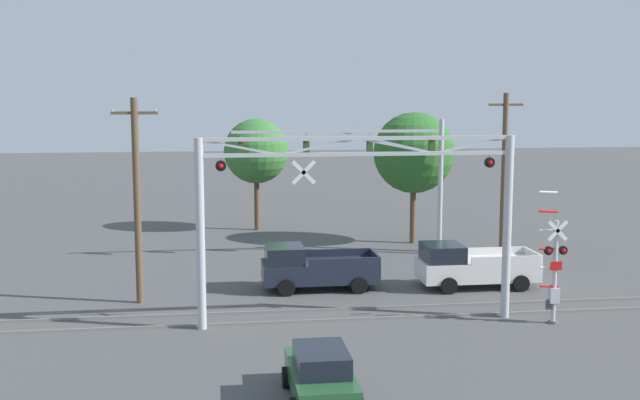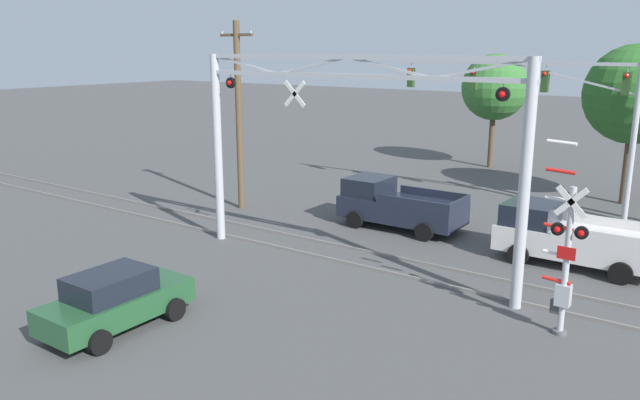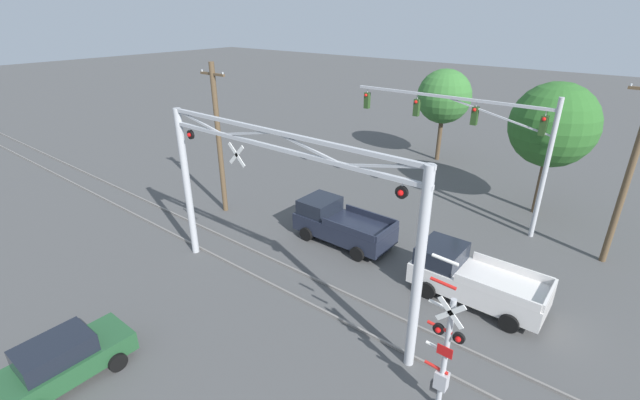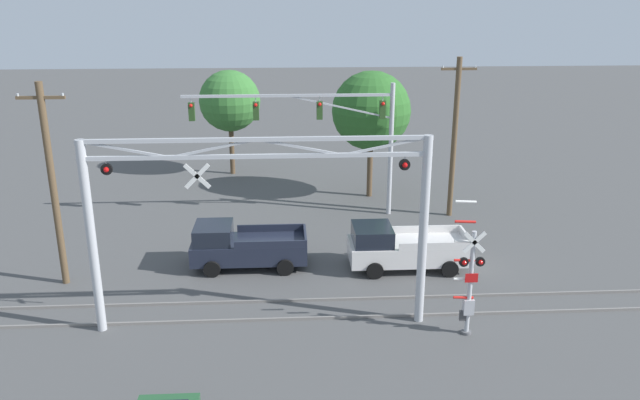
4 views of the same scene
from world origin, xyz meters
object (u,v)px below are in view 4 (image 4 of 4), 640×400
object	(u,v)px
crossing_signal_mast	(469,284)
utility_pole_right	(454,136)
background_tree_far_left_verge	(371,111)
crossing_gantry	(259,211)
traffic_signal_span	(334,124)
pickup_truck_following	(402,248)
background_tree_beyond_span	(230,101)
pickup_truck_lead	(243,246)
utility_pole_left	(53,184)

from	to	relation	value
crossing_signal_mast	utility_pole_right	distance (m)	12.71
utility_pole_right	background_tree_far_left_verge	size ratio (longest dim) A/B	1.15
crossing_signal_mast	background_tree_far_left_verge	size ratio (longest dim) A/B	0.68
crossing_gantry	traffic_signal_span	size ratio (longest dim) A/B	1.07
traffic_signal_span	pickup_truck_following	size ratio (longest dim) A/B	2.13
background_tree_beyond_span	crossing_signal_mast	bearing A→B (deg)	-65.54
pickup_truck_lead	crossing_gantry	bearing A→B (deg)	-79.66
crossing_gantry	pickup_truck_following	size ratio (longest dim) A/B	2.28
crossing_gantry	pickup_truck_lead	bearing A→B (deg)	100.34
traffic_signal_span	background_tree_far_left_verge	distance (m)	3.97
traffic_signal_span	pickup_truck_following	xyz separation A→B (m)	(2.41, -6.98, -4.01)
pickup_truck_following	crossing_gantry	bearing A→B (deg)	-141.75
traffic_signal_span	pickup_truck_following	distance (m)	8.41
utility_pole_left	background_tree_far_left_verge	distance (m)	17.72
background_tree_far_left_verge	utility_pole_left	bearing A→B (deg)	-142.23
utility_pole_right	background_tree_beyond_span	distance (m)	15.15
crossing_gantry	background_tree_far_left_verge	bearing A→B (deg)	68.47
crossing_gantry	background_tree_far_left_verge	xyz separation A→B (m)	(5.83, 14.78, 0.72)
pickup_truck_lead	pickup_truck_following	distance (m)	6.84
pickup_truck_lead	utility_pole_right	bearing A→B (deg)	29.43
crossing_gantry	crossing_signal_mast	xyz separation A→B (m)	(7.08, -1.02, -2.43)
background_tree_far_left_verge	background_tree_beyond_span	bearing A→B (deg)	147.41
utility_pole_right	crossing_signal_mast	bearing A→B (deg)	-101.99
crossing_gantry	background_tree_beyond_span	distance (m)	20.30
pickup_truck_following	traffic_signal_span	bearing A→B (deg)	109.07
utility_pole_left	background_tree_beyond_span	bearing A→B (deg)	70.85
traffic_signal_span	crossing_signal_mast	bearing A→B (deg)	-73.97
crossing_signal_mast	background_tree_far_left_verge	world-z (taller)	background_tree_far_left_verge
traffic_signal_span	pickup_truck_lead	distance (m)	8.76
pickup_truck_lead	pickup_truck_following	world-z (taller)	same
crossing_gantry	crossing_signal_mast	size ratio (longest dim) A/B	2.36
crossing_gantry	crossing_signal_mast	distance (m)	7.56
pickup_truck_following	utility_pole_left	bearing A→B (deg)	-177.20
crossing_gantry	background_tree_beyond_span	bearing A→B (deg)	97.18
pickup_truck_lead	utility_pole_left	xyz separation A→B (m)	(-7.21, -1.25, 3.33)
pickup_truck_following	background_tree_far_left_verge	bearing A→B (deg)	90.21
utility_pole_left	background_tree_beyond_span	size ratio (longest dim) A/B	1.21
crossing_signal_mast	pickup_truck_following	bearing A→B (deg)	102.15
pickup_truck_lead	utility_pole_left	world-z (taller)	utility_pole_left
utility_pole_left	crossing_signal_mast	bearing A→B (deg)	-18.03
utility_pole_right	utility_pole_left	bearing A→B (deg)	-157.90
crossing_gantry	traffic_signal_span	distance (m)	12.13
background_tree_beyond_span	traffic_signal_span	bearing A→B (deg)	-54.89
background_tree_far_left_verge	crossing_signal_mast	bearing A→B (deg)	-85.47
crossing_gantry	pickup_truck_lead	world-z (taller)	crossing_gantry
crossing_signal_mast	background_tree_far_left_verge	bearing A→B (deg)	94.53
pickup_truck_lead	crossing_signal_mast	bearing A→B (deg)	-37.70
crossing_signal_mast	traffic_signal_span	distance (m)	13.49
utility_pole_left	pickup_truck_lead	bearing A→B (deg)	9.81
crossing_gantry	utility_pole_left	xyz separation A→B (m)	(-8.16, 3.94, -0.07)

